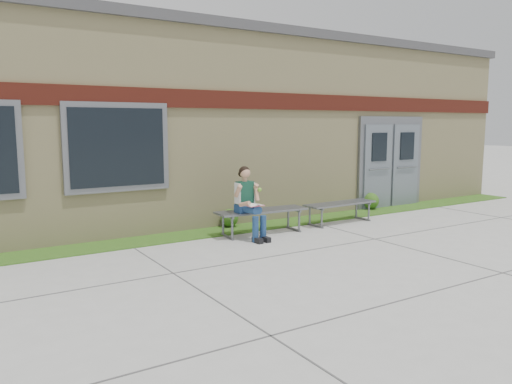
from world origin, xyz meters
TOP-DOWN VIEW (x-y plane):
  - ground at (0.00, 0.00)m, footprint 80.00×80.00m
  - grass_strip at (0.00, 2.60)m, footprint 16.00×0.80m
  - school_building at (-0.00, 5.99)m, footprint 16.20×6.22m
  - bench_left at (-0.53, 2.00)m, footprint 1.86×0.63m
  - bench_right at (1.47, 2.00)m, footprint 1.72×0.52m
  - girl at (-0.94, 1.80)m, footprint 0.48×0.78m
  - shrub_mid at (-0.77, 2.85)m, footprint 0.36×0.36m
  - shrub_east at (3.24, 2.85)m, footprint 0.41×0.41m

SIDE VIEW (x-z plane):
  - ground at x=0.00m, z-range 0.00..0.00m
  - grass_strip at x=0.00m, z-range 0.00..0.02m
  - shrub_mid at x=-0.77m, z-range 0.02..0.38m
  - shrub_east at x=3.24m, z-range 0.02..0.43m
  - bench_right at x=1.47m, z-range 0.12..0.56m
  - bench_left at x=-0.53m, z-range 0.13..0.60m
  - girl at x=-0.94m, z-range 0.04..1.38m
  - school_building at x=0.00m, z-range 0.00..4.20m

